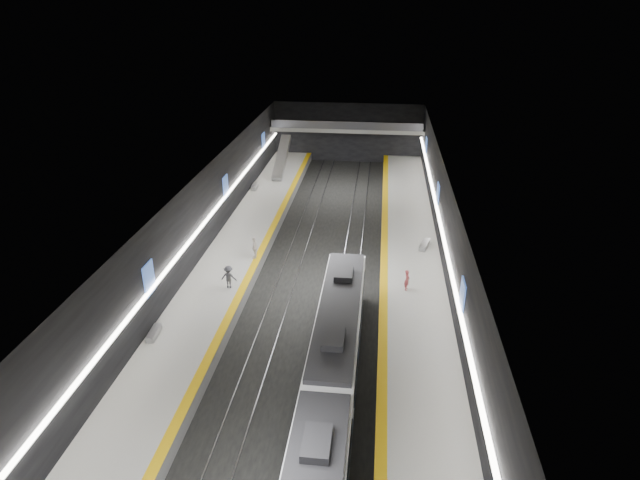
# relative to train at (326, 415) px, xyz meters

# --- Properties ---
(ground) EXTENTS (70.00, 70.00, 0.00)m
(ground) POSITION_rel_train_xyz_m (-2.50, 16.40, -2.20)
(ground) COLOR black
(ground) RESTS_ON ground
(ceiling) EXTENTS (20.00, 70.00, 0.04)m
(ceiling) POSITION_rel_train_xyz_m (-2.50, 16.40, 5.80)
(ceiling) COLOR beige
(ceiling) RESTS_ON wall_left
(wall_left) EXTENTS (0.04, 70.00, 8.00)m
(wall_left) POSITION_rel_train_xyz_m (-12.50, 16.40, 1.80)
(wall_left) COLOR black
(wall_left) RESTS_ON ground
(wall_right) EXTENTS (0.04, 70.00, 8.00)m
(wall_right) POSITION_rel_train_xyz_m (7.50, 16.40, 1.80)
(wall_right) COLOR black
(wall_right) RESTS_ON ground
(wall_back) EXTENTS (20.00, 0.04, 8.00)m
(wall_back) POSITION_rel_train_xyz_m (-2.50, 51.40, 1.80)
(wall_back) COLOR black
(wall_back) RESTS_ON ground
(platform_left) EXTENTS (5.00, 70.00, 1.00)m
(platform_left) POSITION_rel_train_xyz_m (-10.00, 16.40, -1.70)
(platform_left) COLOR slate
(platform_left) RESTS_ON ground
(tile_surface_left) EXTENTS (5.00, 70.00, 0.02)m
(tile_surface_left) POSITION_rel_train_xyz_m (-10.00, 16.40, -1.19)
(tile_surface_left) COLOR #9C9C98
(tile_surface_left) RESTS_ON platform_left
(tactile_strip_left) EXTENTS (0.60, 70.00, 0.02)m
(tactile_strip_left) POSITION_rel_train_xyz_m (-7.80, 16.40, -1.18)
(tactile_strip_left) COLOR #DEA80B
(tactile_strip_left) RESTS_ON platform_left
(platform_right) EXTENTS (5.00, 70.00, 1.00)m
(platform_right) POSITION_rel_train_xyz_m (5.00, 16.40, -1.70)
(platform_right) COLOR slate
(platform_right) RESTS_ON ground
(tile_surface_right) EXTENTS (5.00, 70.00, 0.02)m
(tile_surface_right) POSITION_rel_train_xyz_m (5.00, 16.40, -1.19)
(tile_surface_right) COLOR #9C9C98
(tile_surface_right) RESTS_ON platform_right
(tactile_strip_right) EXTENTS (0.60, 70.00, 0.02)m
(tactile_strip_right) POSITION_rel_train_xyz_m (2.80, 16.40, -1.18)
(tactile_strip_right) COLOR #DEA80B
(tactile_strip_right) RESTS_ON platform_right
(rails) EXTENTS (6.52, 70.00, 0.12)m
(rails) POSITION_rel_train_xyz_m (-2.50, 16.40, -2.14)
(rails) COLOR gray
(rails) RESTS_ON ground
(train) EXTENTS (2.69, 30.04, 3.60)m
(train) POSITION_rel_train_xyz_m (0.00, 0.00, 0.00)
(train) COLOR #0D1931
(train) RESTS_ON ground
(ad_posters) EXTENTS (19.94, 53.50, 2.20)m
(ad_posters) POSITION_rel_train_xyz_m (-2.50, 17.40, 2.30)
(ad_posters) COLOR #3E64BC
(ad_posters) RESTS_ON wall_left
(cove_light_left) EXTENTS (0.25, 68.60, 0.12)m
(cove_light_left) POSITION_rel_train_xyz_m (-12.30, 16.40, 1.60)
(cove_light_left) COLOR white
(cove_light_left) RESTS_ON wall_left
(cove_light_right) EXTENTS (0.25, 68.60, 0.12)m
(cove_light_right) POSITION_rel_train_xyz_m (7.30, 16.40, 1.60)
(cove_light_right) COLOR white
(cove_light_right) RESTS_ON wall_right
(mezzanine_bridge) EXTENTS (20.00, 3.00, 1.50)m
(mezzanine_bridge) POSITION_rel_train_xyz_m (-2.50, 49.33, 2.84)
(mezzanine_bridge) COLOR gray
(mezzanine_bridge) RESTS_ON wall_left
(escalator) EXTENTS (1.20, 7.50, 3.92)m
(escalator) POSITION_rel_train_xyz_m (-10.00, 42.40, 0.70)
(escalator) COLOR #99999E
(escalator) RESTS_ON platform_left
(bench_left_near) EXTENTS (0.58, 1.76, 0.42)m
(bench_left_near) POSITION_rel_train_xyz_m (-12.00, 7.10, -0.98)
(bench_left_near) COLOR #99999E
(bench_left_near) RESTS_ON platform_left
(bench_left_far) EXTENTS (0.65, 1.97, 0.47)m
(bench_left_far) POSITION_rel_train_xyz_m (-12.00, 36.04, -0.96)
(bench_left_far) COLOR #99999E
(bench_left_far) RESTS_ON platform_left
(bench_right_far) EXTENTS (1.11, 2.12, 0.50)m
(bench_right_far) POSITION_rel_train_xyz_m (6.27, 22.59, -0.95)
(bench_right_far) COLOR #99999E
(bench_right_far) RESTS_ON platform_right
(passenger_right_a) EXTENTS (0.49, 0.65, 1.62)m
(passenger_right_a) POSITION_rel_train_xyz_m (4.48, 15.03, -0.39)
(passenger_right_a) COLOR #B34348
(passenger_right_a) RESTS_ON platform_right
(passenger_left_a) EXTENTS (0.50, 1.13, 1.90)m
(passenger_left_a) POSITION_rel_train_xyz_m (-8.00, 18.89, -0.25)
(passenger_left_a) COLOR beige
(passenger_left_a) RESTS_ON platform_left
(passenger_left_b) EXTENTS (1.19, 0.71, 1.81)m
(passenger_left_b) POSITION_rel_train_xyz_m (-8.81, 13.77, -0.29)
(passenger_left_b) COLOR #414149
(passenger_left_b) RESTS_ON platform_left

